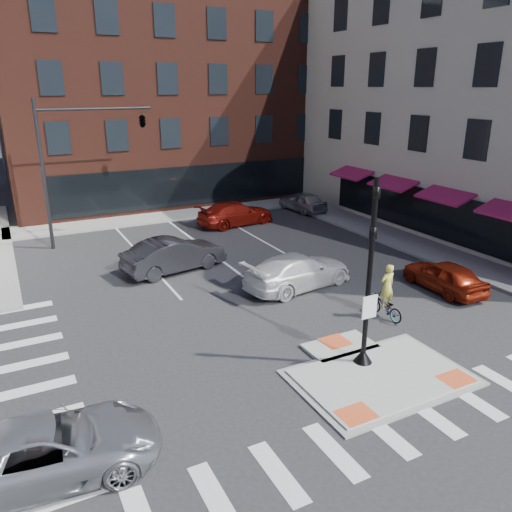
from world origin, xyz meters
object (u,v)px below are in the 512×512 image
white_pickup (298,271)px  cyclist (386,300)px  silver_suv (48,449)px  bg_car_silver (303,201)px  bg_car_dark (174,255)px  red_sedan (444,276)px  bg_car_red (236,214)px

white_pickup → cyclist: 4.42m
silver_suv → bg_car_silver: (19.00, 19.22, -0.01)m
silver_suv → cyclist: cyclist is taller
silver_suv → bg_car_dark: bearing=-25.5°
white_pickup → bg_car_silver: white_pickup is taller
silver_suv → bg_car_dark: 13.53m
red_sedan → bg_car_silver: size_ratio=0.96×
bg_car_dark → bg_car_red: bearing=-55.2°
bg_car_red → cyclist: bearing=170.4°
bg_car_red → silver_suv: bearing=136.7°
cyclist → bg_car_silver: bearing=-113.9°
white_pickup → cyclist: size_ratio=2.41×
silver_suv → white_pickup: (11.14, 7.13, 0.05)m
bg_car_red → white_pickup: bearing=162.4°
silver_suv → cyclist: (12.50, 2.93, 0.02)m
red_sedan → bg_car_dark: bearing=-36.0°
white_pickup → silver_suv: bearing=113.1°
red_sedan → bg_car_silver: 15.52m
bg_car_silver → bg_car_red: size_ratio=0.81×
bg_car_silver → bg_car_red: bg_car_red is taller
bg_car_dark → cyclist: cyclist is taller
red_sedan → bg_car_dark: 12.48m
bg_car_silver → silver_suv: bearing=40.4°
white_pickup → cyclist: bearing=-171.5°
red_sedan → white_pickup: (-5.51, 3.25, 0.09)m
silver_suv → bg_car_silver: silver_suv is taller
bg_car_silver → cyclist: (-6.50, -16.29, 0.03)m
red_sedan → white_pickup: white_pickup is taller
bg_car_silver → bg_car_dark: bearing=27.0°
red_sedan → bg_car_red: size_ratio=0.78×
silver_suv → white_pickup: 13.22m
cyclist → red_sedan: bearing=-169.3°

